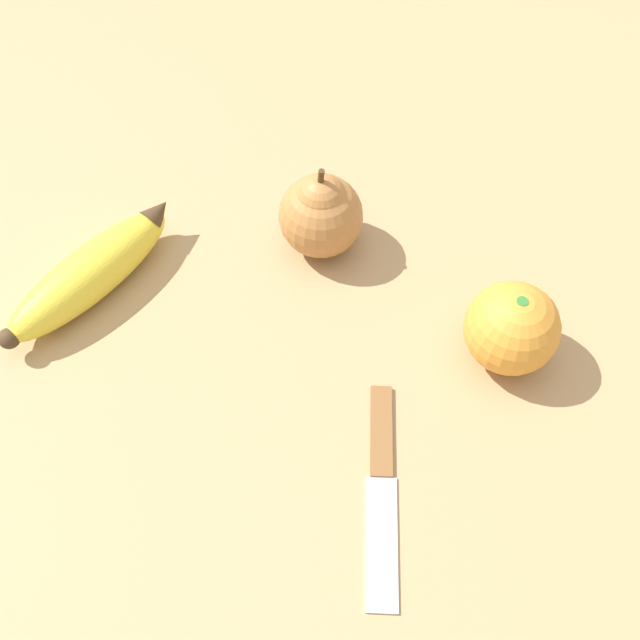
# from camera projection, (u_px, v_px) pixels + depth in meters

# --- Properties ---
(ground_plane) EXTENTS (3.00, 3.00, 0.00)m
(ground_plane) POSITION_uv_depth(u_px,v_px,m) (254.00, 311.00, 0.63)
(ground_plane) COLOR tan
(banana) EXTENTS (0.19, 0.05, 0.04)m
(banana) POSITION_uv_depth(u_px,v_px,m) (91.00, 272.00, 0.62)
(banana) COLOR yellow
(banana) RESTS_ON ground_plane
(orange) EXTENTS (0.07, 0.07, 0.07)m
(orange) POSITION_uv_depth(u_px,v_px,m) (512.00, 328.00, 0.57)
(orange) COLOR orange
(orange) RESTS_ON ground_plane
(pear) EXTENTS (0.07, 0.07, 0.09)m
(pear) POSITION_uv_depth(u_px,v_px,m) (320.00, 213.00, 0.63)
(pear) COLOR #B2753D
(pear) RESTS_ON ground_plane
(paring_knife) EXTENTS (0.15, 0.11, 0.01)m
(paring_knife) POSITION_uv_depth(u_px,v_px,m) (382.00, 482.00, 0.54)
(paring_knife) COLOR silver
(paring_knife) RESTS_ON ground_plane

